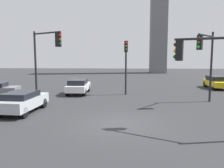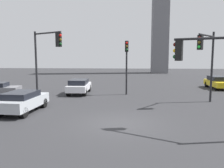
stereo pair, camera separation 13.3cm
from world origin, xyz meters
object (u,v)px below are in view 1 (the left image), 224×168
(traffic_light_3, at_px, (206,54))
(traffic_light_1, at_px, (219,61))
(car_1, at_px, (22,101))
(traffic_light_2, at_px, (126,57))
(car_3, at_px, (78,86))
(car_2, at_px, (216,82))
(traffic_light_0, at_px, (46,52))

(traffic_light_3, bearing_deg, traffic_light_1, 23.11)
(traffic_light_1, relative_size, car_1, 1.11)
(traffic_light_2, relative_size, car_3, 1.22)
(traffic_light_1, xyz_separation_m, car_3, (-8.74, 10.81, -2.64))
(car_2, bearing_deg, traffic_light_1, -21.37)
(traffic_light_0, distance_m, traffic_light_1, 12.11)
(traffic_light_2, distance_m, traffic_light_3, 7.10)
(traffic_light_2, xyz_separation_m, traffic_light_3, (5.84, -4.03, 0.32))
(traffic_light_2, xyz_separation_m, car_3, (-4.52, 0.25, -2.73))
(traffic_light_2, bearing_deg, car_2, 114.01)
(traffic_light_2, distance_m, car_1, 10.19)
(traffic_light_1, distance_m, traffic_light_2, 11.38)
(traffic_light_3, relative_size, car_3, 1.34)
(car_1, bearing_deg, traffic_light_0, -7.65)
(car_1, bearing_deg, traffic_light_1, -103.14)
(traffic_light_1, distance_m, car_1, 11.70)
(traffic_light_1, height_order, traffic_light_2, traffic_light_2)
(car_1, xyz_separation_m, car_2, (16.73, 11.90, -0.02))
(traffic_light_3, bearing_deg, car_1, -38.73)
(traffic_light_1, relative_size, car_3, 1.15)
(traffic_light_1, xyz_separation_m, car_2, (5.84, 15.26, -2.67))
(car_1, distance_m, car_3, 7.75)
(traffic_light_1, height_order, car_1, traffic_light_1)
(traffic_light_2, height_order, car_3, traffic_light_2)
(traffic_light_1, bearing_deg, traffic_light_2, -41.94)
(traffic_light_3, bearing_deg, traffic_light_2, -87.56)
(car_2, distance_m, car_3, 15.25)
(traffic_light_2, relative_size, car_2, 1.19)
(traffic_light_0, xyz_separation_m, traffic_light_2, (6.04, 4.16, -0.45))
(traffic_light_3, bearing_deg, car_3, -75.39)
(traffic_light_1, relative_size, traffic_light_2, 0.94)
(traffic_light_3, bearing_deg, car_2, -168.78)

